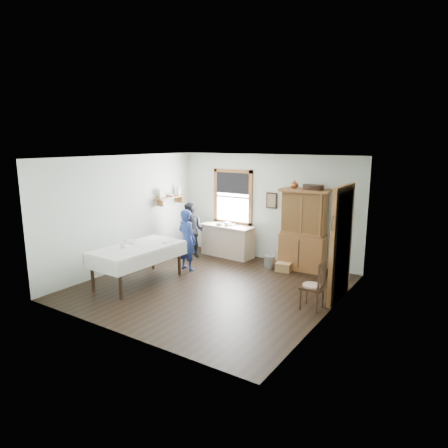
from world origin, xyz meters
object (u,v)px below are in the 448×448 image
object	(u,v)px
pail	(270,262)
work_counter	(228,241)
china_hutch	(303,230)
woman_blue	(187,242)
dining_table	(138,265)
wicker_basket	(284,267)
figure_dark	(191,232)
spindle_chair	(312,285)

from	to	relation	value
pail	work_counter	bearing A→B (deg)	168.77
china_hutch	woman_blue	world-z (taller)	china_hutch
dining_table	pail	size ratio (longest dim) A/B	7.02
work_counter	pail	world-z (taller)	work_counter
dining_table	work_counter	bearing A→B (deg)	79.86
wicker_basket	woman_blue	size ratio (longest dim) A/B	0.26
china_hutch	wicker_basket	world-z (taller)	china_hutch
pail	wicker_basket	size ratio (longest dim) A/B	0.83
work_counter	wicker_basket	size ratio (longest dim) A/B	4.18
dining_table	figure_dark	world-z (taller)	figure_dark
dining_table	spindle_chair	distance (m)	3.72
woman_blue	dining_table	bearing A→B (deg)	85.60
china_hutch	pail	world-z (taller)	china_hutch
work_counter	woman_blue	size ratio (longest dim) A/B	1.08
dining_table	woman_blue	xyz separation A→B (m)	(0.31, 1.30, 0.27)
dining_table	pail	world-z (taller)	dining_table
spindle_chair	figure_dark	bearing A→B (deg)	157.57
pail	wicker_basket	xyz separation A→B (m)	(0.42, -0.10, -0.04)
woman_blue	figure_dark	xyz separation A→B (m)	(-0.55, 0.89, -0.01)
work_counter	spindle_chair	world-z (taller)	spindle_chair
china_hutch	spindle_chair	bearing A→B (deg)	-67.25
pail	wicker_basket	distance (m)	0.43
china_hutch	dining_table	size ratio (longest dim) A/B	0.95
woman_blue	work_counter	bearing A→B (deg)	-87.83
work_counter	china_hutch	distance (m)	2.19
china_hutch	woman_blue	distance (m)	2.76
dining_table	figure_dark	xyz separation A→B (m)	(-0.24, 2.19, 0.26)
work_counter	china_hutch	bearing A→B (deg)	3.63
work_counter	china_hutch	world-z (taller)	china_hutch
wicker_basket	figure_dark	bearing A→B (deg)	-174.86
spindle_chair	woman_blue	world-z (taller)	woman_blue
pail	figure_dark	xyz separation A→B (m)	(-2.14, -0.33, 0.52)
figure_dark	dining_table	bearing A→B (deg)	-98.84
wicker_basket	work_counter	bearing A→B (deg)	168.31
work_counter	figure_dark	world-z (taller)	figure_dark
spindle_chair	figure_dark	size ratio (longest dim) A/B	0.68
china_hutch	spindle_chair	world-z (taller)	china_hutch
dining_table	wicker_basket	distance (m)	3.36
wicker_basket	dining_table	bearing A→B (deg)	-133.72
spindle_chair	woman_blue	xyz separation A→B (m)	(-3.33, 0.56, 0.22)
china_hutch	wicker_basket	size ratio (longest dim) A/B	5.53
pail	china_hutch	bearing A→B (deg)	21.88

